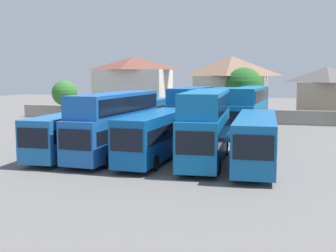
% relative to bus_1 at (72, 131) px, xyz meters
% --- Properties ---
extents(ground, '(140.00, 140.00, 0.00)m').
position_rel_bus_1_xyz_m(ground, '(6.94, 17.86, -1.88)').
color(ground, '#605E5B').
extents(depot_boundary_wall, '(56.00, 0.50, 1.80)m').
position_rel_bus_1_xyz_m(depot_boundary_wall, '(6.94, 25.80, -0.98)').
color(depot_boundary_wall, gray).
rests_on(depot_boundary_wall, ground).
extents(bus_1, '(2.85, 11.71, 3.28)m').
position_rel_bus_1_xyz_m(bus_1, '(0.00, 0.00, 0.00)').
color(bus_1, '#1B62A6').
rests_on(bus_1, ground).
extents(bus_2, '(3.25, 11.96, 4.88)m').
position_rel_bus_1_xyz_m(bus_2, '(3.51, 0.25, 0.87)').
color(bus_2, '#1A57A7').
rests_on(bus_2, ground).
extents(bus_3, '(2.80, 10.96, 3.49)m').
position_rel_bus_1_xyz_m(bus_3, '(6.87, -0.40, 0.11)').
color(bus_3, '#0C519B').
rests_on(bus_3, ground).
extents(bus_4, '(3.34, 11.14, 5.12)m').
position_rel_bus_1_xyz_m(bus_4, '(10.58, -0.25, 0.99)').
color(bus_4, '#0E62A4').
rests_on(bus_4, ground).
extents(bus_5, '(3.10, 11.94, 3.46)m').
position_rel_bus_1_xyz_m(bus_5, '(14.09, -0.54, 0.10)').
color(bus_5, '#125A9A').
rests_on(bus_5, ground).
extents(bus_6, '(3.38, 11.46, 3.40)m').
position_rel_bus_1_xyz_m(bus_6, '(0.80, 16.08, 0.06)').
color(bus_6, '#14589E').
rests_on(bus_6, ground).
extents(bus_7, '(3.30, 10.49, 4.84)m').
position_rel_bus_1_xyz_m(bus_7, '(5.96, 15.91, 0.84)').
color(bus_7, '#0E56A5').
rests_on(bus_7, ground).
extents(bus_8, '(2.87, 10.61, 4.77)m').
position_rel_bus_1_xyz_m(bus_8, '(9.09, 15.76, 0.81)').
color(bus_8, '#1051A4').
rests_on(bus_8, ground).
extents(bus_9, '(3.28, 12.06, 4.92)m').
position_rel_bus_1_xyz_m(bus_9, '(12.24, 15.82, 0.89)').
color(bus_9, '#1065A1').
rests_on(bus_9, ground).
extents(house_terrace_left, '(11.14, 8.08, 8.86)m').
position_rel_bus_1_xyz_m(house_terrace_left, '(-7.09, 33.70, 2.62)').
color(house_terrace_left, silver).
rests_on(house_terrace_left, ground).
extents(house_terrace_centre, '(10.14, 7.92, 8.77)m').
position_rel_bus_1_xyz_m(house_terrace_centre, '(8.20, 32.26, 2.59)').
color(house_terrace_centre, beige).
rests_on(house_terrace_centre, ground).
extents(house_terrace_right, '(7.87, 7.57, 7.24)m').
position_rel_bus_1_xyz_m(house_terrace_right, '(20.97, 32.59, 1.81)').
color(house_terrace_right, tan).
rests_on(house_terrace_right, ground).
extents(tree_left_of_lot, '(3.38, 3.38, 5.42)m').
position_rel_bus_1_xyz_m(tree_left_of_lot, '(-13.00, 22.80, 1.80)').
color(tree_left_of_lot, brown).
rests_on(tree_left_of_lot, ground).
extents(tree_right_of_lot, '(4.87, 4.87, 7.16)m').
position_rel_bus_1_xyz_m(tree_right_of_lot, '(10.37, 28.30, 2.83)').
color(tree_right_of_lot, brown).
rests_on(tree_right_of_lot, ground).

